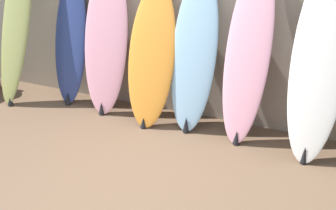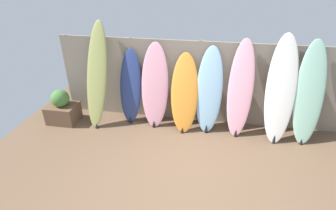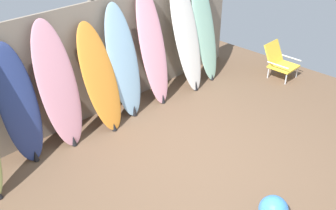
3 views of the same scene
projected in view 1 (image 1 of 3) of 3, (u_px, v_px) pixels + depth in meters
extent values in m
plane|color=brown|center=(99.00, 198.00, 4.18)|extent=(7.68, 7.68, 0.00)
cube|color=gray|center=(185.00, 42.00, 5.47)|extent=(6.08, 0.04, 1.80)
cylinder|color=slate|center=(83.00, 28.00, 6.04)|extent=(0.10, 0.10, 1.80)
cylinder|color=slate|center=(186.00, 41.00, 5.51)|extent=(0.10, 0.10, 1.80)
cylinder|color=slate|center=(311.00, 57.00, 4.97)|extent=(0.10, 0.10, 1.80)
ellipsoid|color=olive|center=(17.00, 16.00, 5.83)|extent=(0.55, 0.81, 2.18)
cone|color=black|center=(10.00, 101.00, 5.98)|extent=(0.08, 0.08, 0.11)
ellipsoid|color=navy|center=(71.00, 41.00, 5.84)|extent=(0.51, 0.44, 1.62)
cone|color=black|center=(68.00, 99.00, 6.00)|extent=(0.08, 0.08, 0.15)
ellipsoid|color=pink|center=(106.00, 41.00, 5.56)|extent=(0.59, 0.47, 1.78)
cone|color=black|center=(101.00, 108.00, 5.73)|extent=(0.08, 0.08, 0.15)
ellipsoid|color=orange|center=(152.00, 56.00, 5.31)|extent=(0.60, 0.61, 1.61)
cone|color=black|center=(143.00, 122.00, 5.41)|extent=(0.08, 0.08, 0.12)
ellipsoid|color=#8CB7D6|center=(194.00, 54.00, 5.14)|extent=(0.53, 0.48, 1.76)
cone|color=black|center=(186.00, 124.00, 5.30)|extent=(0.08, 0.08, 0.18)
ellipsoid|color=pink|center=(248.00, 54.00, 4.87)|extent=(0.52, 0.57, 1.92)
cone|color=black|center=(236.00, 137.00, 5.04)|extent=(0.08, 0.08, 0.15)
ellipsoid|color=white|center=(321.00, 59.00, 4.53)|extent=(0.56, 0.65, 2.06)
cone|color=black|center=(304.00, 155.00, 4.68)|extent=(0.08, 0.08, 0.18)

